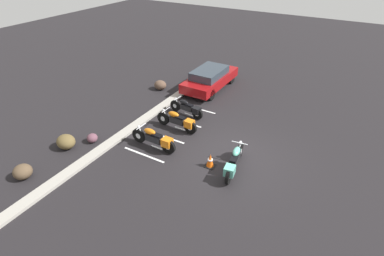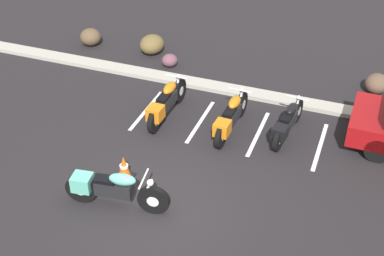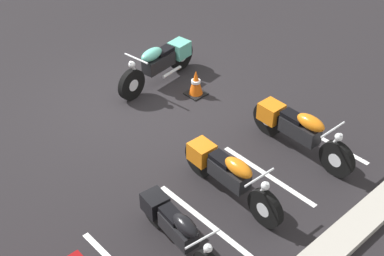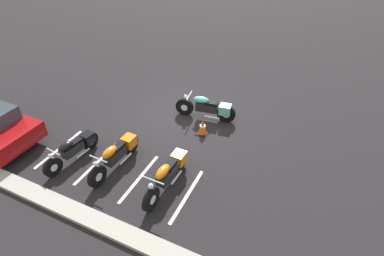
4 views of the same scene
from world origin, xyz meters
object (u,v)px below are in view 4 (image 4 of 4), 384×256
at_px(motorcycle_teal_featured, 208,108).
at_px(parked_bike_2, 74,148).
at_px(parked_bike_0, 168,173).
at_px(traffic_cone, 203,127).
at_px(parked_bike_1, 117,154).

relative_size(motorcycle_teal_featured, parked_bike_2, 1.12).
xyz_separation_m(parked_bike_0, traffic_cone, (0.08, -2.64, -0.20)).
bearing_deg(parked_bike_1, parked_bike_0, 91.02).
bearing_deg(traffic_cone, motorcycle_teal_featured, -79.06).
bearing_deg(motorcycle_teal_featured, parked_bike_1, 58.44).
bearing_deg(parked_bike_1, motorcycle_teal_featured, 158.80).
height_order(motorcycle_teal_featured, traffic_cone, motorcycle_teal_featured).
bearing_deg(parked_bike_2, parked_bike_1, 109.70).
bearing_deg(motorcycle_teal_featured, parked_bike_0, 86.25).
xyz_separation_m(parked_bike_2, traffic_cone, (-3.13, -2.91, -0.15)).
distance_m(parked_bike_0, parked_bike_2, 3.22).
bearing_deg(parked_bike_2, motorcycle_teal_featured, 149.54).
bearing_deg(parked_bike_2, parked_bike_0, 101.79).
relative_size(motorcycle_teal_featured, parked_bike_1, 1.02).
relative_size(motorcycle_teal_featured, traffic_cone, 3.88).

